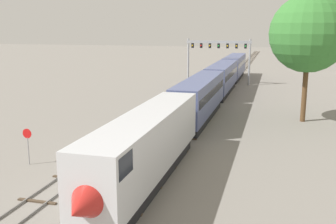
{
  "coord_description": "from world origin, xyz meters",
  "views": [
    {
      "loc": [
        10.14,
        -21.48,
        10.48
      ],
      "look_at": [
        1.0,
        12.0,
        3.0
      ],
      "focal_mm": 42.07,
      "sensor_mm": 36.0,
      "label": 1
    }
  ],
  "objects_px": {
    "passenger_train": "(213,86)",
    "trackside_tree_left": "(309,34)",
    "signal_gantry": "(218,51)",
    "stop_sign": "(28,141)"
  },
  "relations": [
    {
      "from": "passenger_train",
      "to": "trackside_tree_left",
      "type": "height_order",
      "value": "trackside_tree_left"
    },
    {
      "from": "signal_gantry",
      "to": "trackside_tree_left",
      "type": "height_order",
      "value": "trackside_tree_left"
    },
    {
      "from": "passenger_train",
      "to": "stop_sign",
      "type": "xyz_separation_m",
      "value": [
        -10.0,
        -28.25,
        -0.73
      ]
    },
    {
      "from": "signal_gantry",
      "to": "trackside_tree_left",
      "type": "bearing_deg",
      "value": -63.6
    },
    {
      "from": "passenger_train",
      "to": "trackside_tree_left",
      "type": "relative_size",
      "value": 5.48
    },
    {
      "from": "signal_gantry",
      "to": "trackside_tree_left",
      "type": "xyz_separation_m",
      "value": [
        13.7,
        -27.6,
        3.56
      ]
    },
    {
      "from": "passenger_train",
      "to": "trackside_tree_left",
      "type": "bearing_deg",
      "value": -32.88
    },
    {
      "from": "stop_sign",
      "to": "trackside_tree_left",
      "type": "xyz_separation_m",
      "value": [
        21.45,
        20.85,
        7.93
      ]
    },
    {
      "from": "signal_gantry",
      "to": "stop_sign",
      "type": "bearing_deg",
      "value": -99.09
    },
    {
      "from": "passenger_train",
      "to": "stop_sign",
      "type": "height_order",
      "value": "passenger_train"
    }
  ]
}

